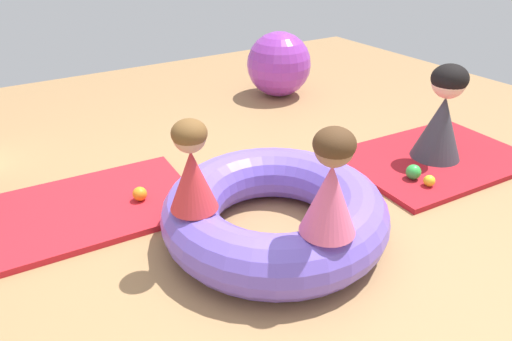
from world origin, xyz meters
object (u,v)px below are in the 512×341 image
(child_in_red, at_px, (192,167))
(play_ball_green, at_px, (413,172))
(inflatable_cushion, at_px, (275,212))
(play_ball_yellow, at_px, (429,181))
(play_ball_orange, at_px, (140,194))
(exercise_ball_large, at_px, (279,64))
(adult_seated, at_px, (443,114))
(child_in_pink, at_px, (331,184))

(child_in_red, relative_size, play_ball_green, 4.63)
(inflatable_cushion, distance_m, play_ball_green, 1.18)
(inflatable_cushion, relative_size, play_ball_yellow, 16.44)
(inflatable_cushion, bearing_deg, play_ball_orange, 126.25)
(play_ball_green, distance_m, exercise_ball_large, 2.12)
(inflatable_cushion, height_order, adult_seated, adult_seated)
(adult_seated, bearing_deg, child_in_red, 46.70)
(play_ball_orange, distance_m, play_ball_green, 1.88)
(child_in_red, relative_size, play_ball_orange, 5.26)
(inflatable_cushion, xyz_separation_m, child_in_pink, (-0.02, -0.47, 0.43))
(inflatable_cushion, height_order, play_ball_orange, inflatable_cushion)
(child_in_red, distance_m, adult_seated, 2.08)
(play_ball_orange, bearing_deg, play_ball_yellow, -26.88)
(child_in_pink, bearing_deg, play_ball_green, 148.36)
(inflatable_cushion, height_order, exercise_ball_large, exercise_ball_large)
(play_ball_yellow, distance_m, exercise_ball_large, 2.25)
(child_in_pink, bearing_deg, play_ball_orange, -119.56)
(inflatable_cushion, xyz_separation_m, child_in_red, (-0.47, 0.06, 0.40))
(child_in_red, distance_m, exercise_ball_large, 2.82)
(child_in_pink, distance_m, exercise_ball_large, 2.97)
(exercise_ball_large, bearing_deg, inflatable_cushion, -125.27)
(child_in_red, height_order, play_ball_green, child_in_red)
(child_in_pink, bearing_deg, exercise_ball_large, -173.20)
(child_in_red, xyz_separation_m, play_ball_orange, (-0.08, 0.69, -0.48))
(child_in_pink, height_order, play_ball_orange, child_in_pink)
(play_ball_orange, distance_m, exercise_ball_large, 2.43)
(exercise_ball_large, bearing_deg, child_in_red, -133.80)
(adult_seated, bearing_deg, child_in_pink, 65.12)
(child_in_red, relative_size, play_ball_yellow, 6.19)
(exercise_ball_large, bearing_deg, play_ball_yellow, -97.17)
(exercise_ball_large, bearing_deg, child_in_pink, -120.29)
(child_in_pink, xyz_separation_m, play_ball_orange, (-0.53, 1.22, -0.51))
(adult_seated, xyz_separation_m, exercise_ball_large, (-0.13, 1.94, -0.06))
(child_in_pink, height_order, exercise_ball_large, child_in_pink)
(child_in_red, distance_m, play_ball_green, 1.72)
(play_ball_orange, xyz_separation_m, play_ball_green, (1.73, -0.75, 0.01))
(play_ball_orange, bearing_deg, child_in_red, -83.67)
(play_ball_green, bearing_deg, play_ball_yellow, -84.16)
(play_ball_yellow, relative_size, play_ball_green, 0.75)
(play_ball_orange, xyz_separation_m, play_ball_yellow, (1.74, -0.88, -0.01))
(inflatable_cushion, relative_size, adult_seated, 1.80)
(inflatable_cushion, height_order, play_ball_green, inflatable_cushion)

